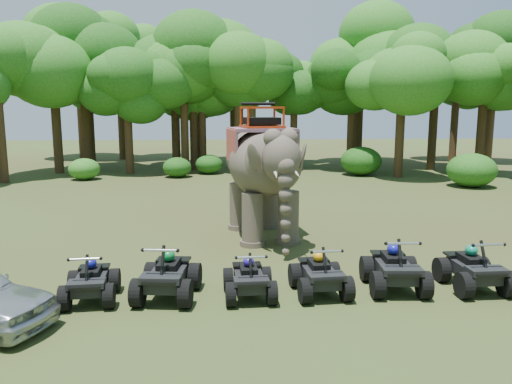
% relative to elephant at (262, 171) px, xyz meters
% --- Properties ---
extents(ground, '(110.00, 110.00, 0.00)m').
position_rel_elephant_xyz_m(ground, '(-0.35, -3.43, -2.24)').
color(ground, '#47381E').
rests_on(ground, ground).
extents(elephant, '(3.19, 5.64, 4.47)m').
position_rel_elephant_xyz_m(elephant, '(0.00, 0.00, 0.00)').
color(elephant, brown).
rests_on(elephant, ground).
extents(atv_0, '(1.29, 1.68, 1.17)m').
position_rel_elephant_xyz_m(atv_0, '(-4.29, -5.55, -1.65)').
color(atv_0, black).
rests_on(atv_0, ground).
extents(atv_1, '(1.51, 1.94, 1.34)m').
position_rel_elephant_xyz_m(atv_1, '(-2.58, -5.45, -1.57)').
color(atv_1, black).
rests_on(atv_1, ground).
extents(atv_2, '(1.21, 1.60, 1.15)m').
position_rel_elephant_xyz_m(atv_2, '(-0.70, -5.56, -1.66)').
color(atv_2, black).
rests_on(atv_2, ground).
extents(atv_3, '(1.33, 1.74, 1.22)m').
position_rel_elephant_xyz_m(atv_3, '(0.97, -5.43, -1.63)').
color(atv_3, black).
rests_on(atv_3, ground).
extents(atv_4, '(1.43, 1.89, 1.35)m').
position_rel_elephant_xyz_m(atv_4, '(2.81, -5.25, -1.56)').
color(atv_4, black).
rests_on(atv_4, ground).
extents(atv_5, '(1.33, 1.79, 1.30)m').
position_rel_elephant_xyz_m(atv_5, '(4.71, -5.34, -1.59)').
color(atv_5, black).
rests_on(atv_5, ground).
extents(tree_0, '(6.85, 6.85, 9.78)m').
position_rel_elephant_xyz_m(tree_0, '(-0.35, 17.37, 2.65)').
color(tree_0, '#195114').
rests_on(tree_0, ground).
extents(tree_1, '(4.98, 4.98, 7.12)m').
position_rel_elephant_xyz_m(tree_1, '(3.61, 19.12, 1.32)').
color(tree_1, '#195114').
rests_on(tree_1, ground).
extents(tree_2, '(6.14, 6.14, 8.77)m').
position_rel_elephant_xyz_m(tree_2, '(7.59, 18.39, 2.15)').
color(tree_2, '#195114').
rests_on(tree_2, ground).
extents(tree_3, '(5.76, 5.76, 8.23)m').
position_rel_elephant_xyz_m(tree_3, '(9.55, 13.96, 1.88)').
color(tree_3, '#195114').
rests_on(tree_3, ground).
extents(tree_4, '(5.51, 5.51, 7.87)m').
position_rel_elephant_xyz_m(tree_4, '(15.17, 14.84, 1.70)').
color(tree_4, '#195114').
rests_on(tree_4, ground).
extents(tree_30, '(6.90, 6.90, 9.85)m').
position_rel_elephant_xyz_m(tree_30, '(-12.37, 17.27, 2.69)').
color(tree_30, '#195114').
rests_on(tree_30, ground).
extents(tree_31, '(5.13, 5.13, 7.33)m').
position_rel_elephant_xyz_m(tree_31, '(-7.58, 16.64, 1.43)').
color(tree_31, '#195114').
rests_on(tree_31, ground).
extents(tree_32, '(5.54, 5.54, 7.91)m').
position_rel_elephant_xyz_m(tree_32, '(-4.02, 17.61, 1.72)').
color(tree_32, '#195114').
rests_on(tree_32, ground).
extents(tree_33, '(6.46, 6.46, 9.23)m').
position_rel_elephant_xyz_m(tree_33, '(16.87, 22.35, 2.38)').
color(tree_33, '#195114').
rests_on(tree_33, ground).
extents(tree_34, '(5.68, 5.68, 8.11)m').
position_rel_elephant_xyz_m(tree_34, '(18.87, 21.87, 1.82)').
color(tree_34, '#195114').
rests_on(tree_34, ground).
extents(tree_35, '(6.64, 6.64, 9.49)m').
position_rel_elephant_xyz_m(tree_35, '(-10.77, 18.39, 2.51)').
color(tree_35, '#195114').
rests_on(tree_35, ground).
extents(tree_36, '(6.92, 6.92, 9.89)m').
position_rel_elephant_xyz_m(tree_36, '(-4.79, 19.37, 2.71)').
color(tree_36, '#195114').
rests_on(tree_36, ground).
extents(tree_37, '(6.00, 6.00, 8.58)m').
position_rel_elephant_xyz_m(tree_37, '(0.53, 17.48, 2.05)').
color(tree_37, '#195114').
rests_on(tree_37, ground).
extents(tree_38, '(4.91, 4.91, 7.01)m').
position_rel_elephant_xyz_m(tree_38, '(-2.87, 18.77, 1.27)').
color(tree_38, '#195114').
rests_on(tree_38, ground).
extents(tree_39, '(6.60, 6.60, 9.43)m').
position_rel_elephant_xyz_m(tree_39, '(13.18, 17.66, 2.48)').
color(tree_39, '#195114').
rests_on(tree_39, ground).
extents(tree_40, '(7.54, 7.54, 10.76)m').
position_rel_elephant_xyz_m(tree_40, '(-9.92, 26.06, 3.14)').
color(tree_40, '#195114').
rests_on(tree_40, ground).
extents(tree_41, '(6.05, 6.05, 8.64)m').
position_rel_elephant_xyz_m(tree_41, '(-3.47, 18.79, 2.08)').
color(tree_41, '#195114').
rests_on(tree_41, ground).
extents(tree_42, '(6.88, 6.88, 9.83)m').
position_rel_elephant_xyz_m(tree_42, '(19.02, 20.92, 2.68)').
color(tree_42, '#195114').
rests_on(tree_42, ground).
extents(tree_43, '(7.52, 7.52, 10.74)m').
position_rel_elephant_xyz_m(tree_43, '(9.15, 22.28, 3.13)').
color(tree_43, '#195114').
rests_on(tree_43, ground).
extents(tree_44, '(5.29, 5.29, 7.55)m').
position_rel_elephant_xyz_m(tree_44, '(-10.91, 20.01, 1.54)').
color(tree_44, '#195114').
rests_on(tree_44, ground).
extents(tree_45, '(6.21, 6.21, 8.87)m').
position_rel_elephant_xyz_m(tree_45, '(-0.62, 23.36, 2.20)').
color(tree_45, '#195114').
rests_on(tree_45, ground).
extents(tree_46, '(4.97, 4.97, 7.10)m').
position_rel_elephant_xyz_m(tree_46, '(3.84, 20.83, 1.31)').
color(tree_46, '#195114').
rests_on(tree_46, ground).
extents(tree_47, '(7.65, 7.65, 10.93)m').
position_rel_elephant_xyz_m(tree_47, '(-13.34, 26.51, 3.23)').
color(tree_47, '#195114').
rests_on(tree_47, ground).
extents(tree_48, '(5.37, 5.37, 7.68)m').
position_rel_elephant_xyz_m(tree_48, '(-3.30, 20.70, 1.60)').
color(tree_48, '#195114').
rests_on(tree_48, ground).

